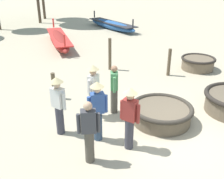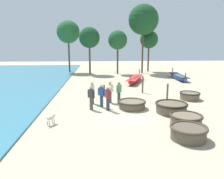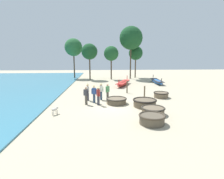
% 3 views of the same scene
% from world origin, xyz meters
% --- Properties ---
extents(ground_plane, '(80.00, 80.00, 0.00)m').
position_xyz_m(ground_plane, '(0.00, 0.00, 0.00)').
color(ground_plane, tan).
extents(coracle_far_left, '(1.99, 1.99, 0.64)m').
position_xyz_m(coracle_far_left, '(2.54, -0.42, 0.35)').
color(coracle_far_left, brown).
rests_on(coracle_far_left, ground).
extents(coracle_front_right, '(1.73, 1.73, 0.55)m').
position_xyz_m(coracle_front_right, '(2.65, -2.45, 0.30)').
color(coracle_front_right, brown).
rests_on(coracle_front_right, ground).
extents(coracle_center, '(1.53, 1.53, 0.56)m').
position_xyz_m(coracle_center, '(5.02, 2.70, 0.30)').
color(coracle_center, brown).
rests_on(coracle_center, ground).
extents(coracle_weathered, '(1.67, 1.67, 0.61)m').
position_xyz_m(coracle_weathered, '(2.05, -4.23, 0.33)').
color(coracle_weathered, brown).
rests_on(coracle_weathered, ground).
extents(coracle_front_left, '(1.84, 1.84, 0.53)m').
position_xyz_m(coracle_front_left, '(0.25, 0.64, 0.29)').
color(coracle_front_left, brown).
rests_on(coracle_front_left, ground).
extents(long_boat_blue_hull, '(1.37, 5.60, 1.09)m').
position_xyz_m(long_boat_blue_hull, '(7.61, 12.27, 0.32)').
color(long_boat_blue_hull, '#285693').
rests_on(long_boat_blue_hull, ground).
extents(long_boat_ochre_hull, '(2.80, 5.50, 1.19)m').
position_xyz_m(long_boat_ochre_hull, '(2.09, 10.44, 0.35)').
color(long_boat_ochre_hull, maroon).
rests_on(long_boat_ochre_hull, ground).
extents(fisherman_by_coracle, '(0.36, 0.51, 1.67)m').
position_xyz_m(fisherman_by_coracle, '(-2.38, 1.96, 0.96)').
color(fisherman_by_coracle, '#383842').
rests_on(fisherman_by_coracle, ground).
extents(fisherman_standing_right, '(0.46, 0.37, 1.57)m').
position_xyz_m(fisherman_standing_right, '(-2.41, 0.48, 0.84)').
color(fisherman_standing_right, '#4C473D').
rests_on(fisherman_standing_right, ground).
extents(fisherman_standing_left, '(0.49, 0.36, 1.67)m').
position_xyz_m(fisherman_standing_left, '(-1.12, 2.15, 0.96)').
color(fisherman_standing_left, '#2D425B').
rests_on(fisherman_standing_left, ground).
extents(fisherman_hauling, '(0.36, 0.50, 1.67)m').
position_xyz_m(fisherman_hauling, '(-1.35, 0.29, 0.96)').
color(fisherman_hauling, '#383842').
rests_on(fisherman_hauling, ground).
extents(fisherman_crouching, '(0.49, 0.36, 1.67)m').
position_xyz_m(fisherman_crouching, '(-1.74, 1.07, 0.96)').
color(fisherman_crouching, '#2D425B').
rests_on(fisherman_crouching, ground).
extents(fisherman_with_hat, '(0.38, 0.44, 1.57)m').
position_xyz_m(fisherman_with_hat, '(-0.49, 1.95, 0.84)').
color(fisherman_with_hat, '#4C473D').
rests_on(fisherman_with_hat, ground).
extents(dog, '(0.44, 0.61, 0.55)m').
position_xyz_m(dog, '(-4.44, -2.04, 0.37)').
color(dog, beige).
rests_on(dog, ground).
extents(mooring_post_shoreline, '(0.14, 0.14, 1.17)m').
position_xyz_m(mooring_post_shoreline, '(3.37, 3.02, 0.59)').
color(mooring_post_shoreline, brown).
rests_on(mooring_post_shoreline, ground).
extents(mooring_post_mid_beach, '(0.14, 0.14, 1.44)m').
position_xyz_m(mooring_post_mid_beach, '(1.86, 5.17, 0.72)').
color(mooring_post_mid_beach, brown).
rests_on(mooring_post_mid_beach, ground).
extents(mooring_post_inland, '(0.14, 0.14, 0.95)m').
position_xyz_m(mooring_post_inland, '(-1.49, 4.05, 0.47)').
color(mooring_post_inland, brown).
rests_on(mooring_post_inland, ground).
extents(tree_tall_back, '(2.63, 2.63, 5.99)m').
position_xyz_m(tree_tall_back, '(0.74, 17.47, 4.64)').
color(tree_tall_back, '#4C3D2D').
rests_on(tree_tall_back, ground).
extents(tree_center, '(2.70, 2.70, 6.16)m').
position_xyz_m(tree_center, '(5.67, 19.99, 4.78)').
color(tree_center, '#4C3D2D').
rests_on(tree_center, ground).
extents(tree_rightmost, '(3.29, 3.29, 7.49)m').
position_xyz_m(tree_rightmost, '(-6.24, 19.62, 5.82)').
color(tree_rightmost, '#4C3D2D').
rests_on(tree_rightmost, ground).
extents(tree_left_mid, '(4.19, 4.19, 9.54)m').
position_xyz_m(tree_left_mid, '(4.38, 18.17, 7.42)').
color(tree_left_mid, '#4C3D2D').
rests_on(tree_left_mid, ground).
extents(tree_right_mid, '(2.81, 2.81, 6.40)m').
position_xyz_m(tree_right_mid, '(-3.12, 17.28, 4.96)').
color(tree_right_mid, '#4C3D2D').
rests_on(tree_right_mid, ground).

